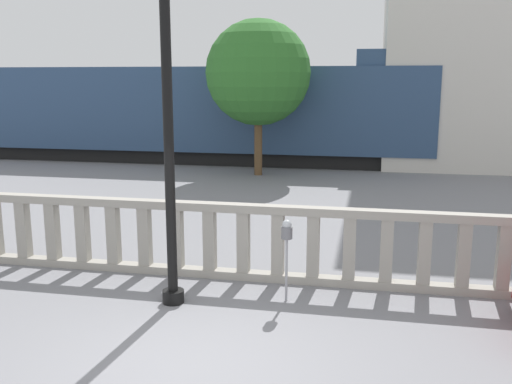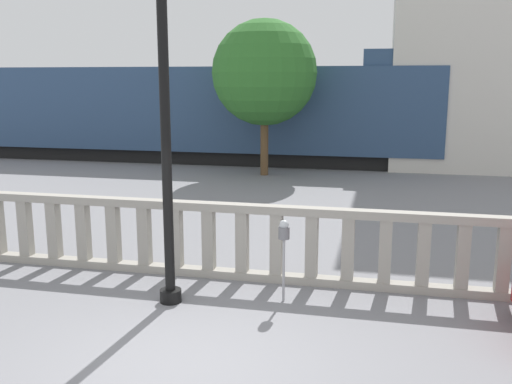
# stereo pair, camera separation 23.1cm
# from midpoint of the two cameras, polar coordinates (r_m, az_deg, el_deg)

# --- Properties ---
(ground_plane) EXTENTS (160.00, 160.00, 0.00)m
(ground_plane) POSITION_cam_midpoint_polar(r_m,az_deg,el_deg) (7.28, -7.85, -16.85)
(ground_plane) COLOR slate
(balustrade) EXTENTS (16.70, 0.24, 1.33)m
(balustrade) POSITION_cam_midpoint_polar(r_m,az_deg,el_deg) (9.82, -1.94, -5.01)
(balustrade) COLOR #9E998E
(balustrade) RESTS_ON ground
(lamppost) EXTENTS (0.34, 0.34, 5.15)m
(lamppost) POSITION_cam_midpoint_polar(r_m,az_deg,el_deg) (8.50, -9.54, 6.21)
(lamppost) COLOR black
(lamppost) RESTS_ON ground
(parking_meter) EXTENTS (0.17, 0.17, 1.31)m
(parking_meter) POSITION_cam_midpoint_polar(r_m,az_deg,el_deg) (8.76, 2.34, -4.43)
(parking_meter) COLOR #99999E
(parking_meter) RESTS_ON ground
(train_near) EXTENTS (20.12, 2.68, 4.46)m
(train_near) POSITION_cam_midpoint_polar(r_m,az_deg,el_deg) (23.97, -7.19, 7.89)
(train_near) COLOR black
(train_near) RESTS_ON ground
(train_far) EXTENTS (20.19, 2.69, 3.99)m
(train_far) POSITION_cam_midpoint_polar(r_m,az_deg,el_deg) (29.12, 4.48, 8.07)
(train_far) COLOR black
(train_far) RESTS_ON ground
(building_block) EXTENTS (8.38, 9.28, 13.00)m
(building_block) POSITION_cam_midpoint_polar(r_m,az_deg,el_deg) (26.62, 22.11, 17.16)
(building_block) COLOR beige
(building_block) RESTS_ON ground
(tree_left) EXTENTS (3.68, 3.68, 5.46)m
(tree_left) POSITION_cam_midpoint_polar(r_m,az_deg,el_deg) (20.27, -0.11, 11.83)
(tree_left) COLOR brown
(tree_left) RESTS_ON ground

